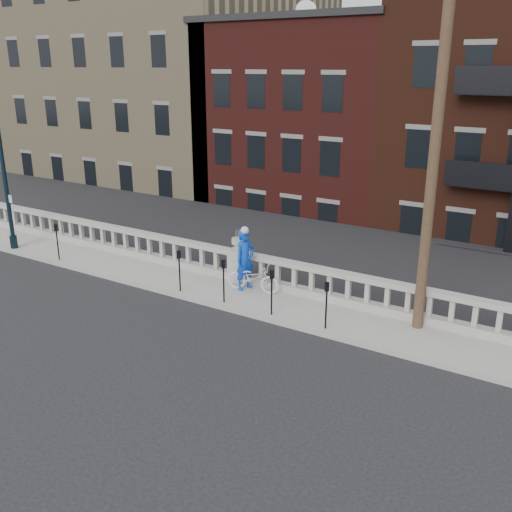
# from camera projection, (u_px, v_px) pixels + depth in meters

# --- Properties ---
(ground) EXTENTS (120.00, 120.00, 0.00)m
(ground) POSITION_uv_depth(u_px,v_px,m) (161.00, 327.00, 16.08)
(ground) COLOR black
(ground) RESTS_ON ground
(sidewalk) EXTENTS (32.00, 2.20, 0.15)m
(sidewalk) POSITION_uv_depth(u_px,v_px,m) (222.00, 291.00, 18.46)
(sidewalk) COLOR gray
(sidewalk) RESTS_ON ground
(balustrade) EXTENTS (28.00, 0.34, 1.03)m
(balustrade) POSITION_uv_depth(u_px,v_px,m) (239.00, 266.00, 19.05)
(balustrade) COLOR gray
(balustrade) RESTS_ON sidewalk
(planter_pedestal) EXTENTS (0.55, 0.55, 1.76)m
(planter_pedestal) POSITION_uv_depth(u_px,v_px,m) (238.00, 261.00, 18.98)
(planter_pedestal) COLOR gray
(planter_pedestal) RESTS_ON sidewalk
(lower_level) EXTENTS (80.00, 44.00, 20.80)m
(lower_level) POSITION_uv_depth(u_px,v_px,m) (428.00, 144.00, 33.42)
(lower_level) COLOR #605E59
(lower_level) RESTS_ON ground
(utility_pole) EXTENTS (1.60, 0.28, 10.00)m
(utility_pole) POSITION_uv_depth(u_px,v_px,m) (436.00, 141.00, 14.16)
(utility_pole) COLOR #422D1E
(utility_pole) RESTS_ON sidewalk
(streetlight_pole) EXTENTS (0.40, 0.28, 5.20)m
(streetlight_pole) POSITION_uv_depth(u_px,v_px,m) (7.00, 197.00, 21.91)
(streetlight_pole) COLOR black
(streetlight_pole) RESTS_ON sidewalk
(parking_meter_a) EXTENTS (0.10, 0.09, 1.36)m
(parking_meter_a) POSITION_uv_depth(u_px,v_px,m) (57.00, 238.00, 20.96)
(parking_meter_a) COLOR black
(parking_meter_a) RESTS_ON sidewalk
(parking_meter_b) EXTENTS (0.10, 0.09, 1.36)m
(parking_meter_b) POSITION_uv_depth(u_px,v_px,m) (179.00, 266.00, 18.02)
(parking_meter_b) COLOR black
(parking_meter_b) RESTS_ON sidewalk
(parking_meter_c) EXTENTS (0.10, 0.09, 1.36)m
(parking_meter_c) POSITION_uv_depth(u_px,v_px,m) (224.00, 276.00, 17.15)
(parking_meter_c) COLOR black
(parking_meter_c) RESTS_ON sidewalk
(parking_meter_d) EXTENTS (0.10, 0.09, 1.36)m
(parking_meter_d) POSITION_uv_depth(u_px,v_px,m) (272.00, 287.00, 16.29)
(parking_meter_d) COLOR black
(parking_meter_d) RESTS_ON sidewalk
(parking_meter_e) EXTENTS (0.10, 0.09, 1.36)m
(parking_meter_e) POSITION_uv_depth(u_px,v_px,m) (326.00, 300.00, 15.42)
(parking_meter_e) COLOR black
(parking_meter_e) RESTS_ON sidewalk
(bicycle) EXTENTS (1.81, 0.89, 0.91)m
(bicycle) POSITION_uv_depth(u_px,v_px,m) (253.00, 278.00, 18.13)
(bicycle) COLOR silver
(bicycle) RESTS_ON sidewalk
(cyclist) EXTENTS (0.65, 0.82, 1.98)m
(cyclist) POSITION_uv_depth(u_px,v_px,m) (245.00, 260.00, 18.16)
(cyclist) COLOR #0D40C4
(cyclist) RESTS_ON sidewalk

